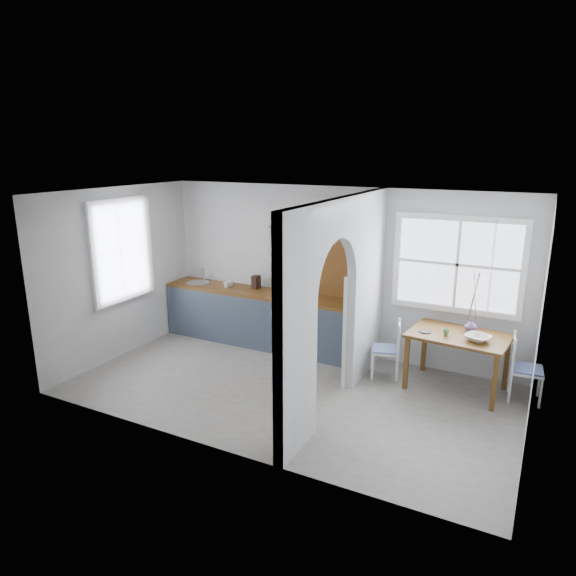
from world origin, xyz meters
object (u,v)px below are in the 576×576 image
at_px(chair_left, 386,349).
at_px(vase, 471,326).
at_px(kettle, 355,298).
at_px(chair_right, 527,369).
at_px(dining_table, 456,362).

height_order(chair_left, vase, vase).
bearing_deg(kettle, chair_right, -13.10).
relative_size(chair_left, vase, 4.76).
relative_size(chair_left, chair_right, 0.96).
bearing_deg(vase, chair_left, -168.62).
height_order(chair_left, chair_right, chair_right).
xyz_separation_m(chair_right, kettle, (-2.36, 0.07, 0.61)).
bearing_deg(chair_right, kettle, 83.59).
bearing_deg(chair_left, vase, 85.84).
bearing_deg(dining_table, kettle, -179.73).
relative_size(dining_table, chair_right, 1.45).
height_order(chair_left, kettle, kettle).
height_order(dining_table, chair_left, chair_left).
bearing_deg(chair_right, chair_left, 89.56).
xyz_separation_m(chair_left, kettle, (-0.55, 0.20, 0.62)).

